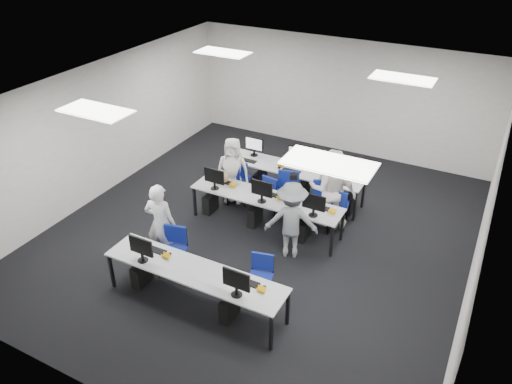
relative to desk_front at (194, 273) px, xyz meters
The scene contains 23 objects.
room 2.54m from the desk_front, 90.00° to the left, with size 9.00×9.02×3.00m.
ceiling_panels 3.33m from the desk_front, 90.00° to the left, with size 5.20×4.60×0.02m.
desk_front is the anchor object (origin of this frame).
desk_mid 2.60m from the desk_front, 90.00° to the left, with size 3.20×0.70×0.73m.
desk_back 4.00m from the desk_front, 90.00° to the left, with size 3.20×0.70×0.73m.
equipment_front 0.38m from the desk_front, behind, with size 2.51×0.41×1.19m.
equipment_mid 2.61m from the desk_front, 94.24° to the left, with size 2.91×0.41×1.19m.
equipment_back 4.04m from the desk_front, 87.27° to the left, with size 2.91×0.41×1.19m.
chair_0 1.06m from the desk_front, 147.47° to the left, with size 0.54×0.57×0.90m.
chair_1 1.17m from the desk_front, 36.47° to the left, with size 0.49×0.52×0.82m.
chair_2 3.44m from the desk_front, 107.64° to the left, with size 0.56×0.58×0.87m.
chair_3 3.28m from the desk_front, 87.03° to the left, with size 0.59×0.62×0.96m.
chair_4 3.33m from the desk_front, 72.59° to the left, with size 0.56×0.60×0.98m.
chair_5 3.65m from the desk_front, 108.32° to the left, with size 0.55×0.58×0.94m.
chair_6 3.40m from the desk_front, 92.97° to the left, with size 0.48×0.51×0.84m.
chair_7 3.64m from the desk_front, 69.55° to the left, with size 0.52×0.55×0.90m.
handbag 2.96m from the desk_front, 112.11° to the left, with size 0.34×0.22×0.28m, color olive.
student_0 1.42m from the desk_front, 148.84° to the left, with size 0.60×0.39×1.64m, color silver.
student_1 3.50m from the desk_front, 71.92° to the left, with size 0.84×0.65×1.72m, color silver.
student_2 3.45m from the desk_front, 109.43° to the left, with size 0.74×0.48×1.52m, color silver.
student_3 3.57m from the desk_front, 70.77° to the left, with size 0.92×0.38×1.57m, color silver.
photographer 2.17m from the desk_front, 67.37° to the left, with size 1.01×0.58×1.56m, color slate.
dslr_camera 2.48m from the desk_front, 70.45° to the left, with size 0.14×0.18×0.10m, color black.
Camera 1 is at (3.83, -7.54, 5.95)m, focal length 35.00 mm.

